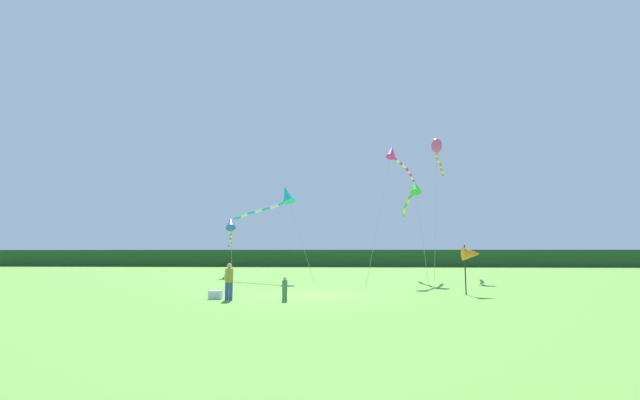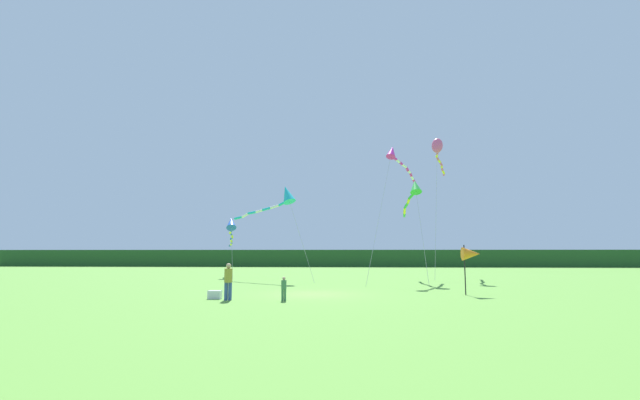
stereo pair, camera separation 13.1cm
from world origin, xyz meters
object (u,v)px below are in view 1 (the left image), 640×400
kite_green (413,191)px  kite_cyan (283,197)px  person_adult (229,280)px  person_child (285,287)px  cooler_box (215,295)px  banner_flag_pole (471,254)px  kite_magenta (396,158)px  kite_rainbow (437,150)px  kite_blue (231,227)px

kite_green → kite_cyan: 10.12m
person_adult → person_child: size_ratio=1.56×
cooler_box → banner_flag_pole: size_ratio=0.23×
banner_flag_pole → kite_cyan: bearing=136.7°
kite_cyan → kite_green: bearing=-5.5°
kite_magenta → kite_rainbow: 7.24m
kite_green → kite_cyan: size_ratio=1.10×
kite_blue → kite_magenta: 16.67m
kite_green → cooler_box: bearing=-132.2°
person_adult → kite_green: size_ratio=0.20×
kite_magenta → kite_cyan: size_ratio=1.38×
person_adult → cooler_box: (-0.77, 0.54, -0.74)m
kite_blue → kite_green: bearing=-23.9°
kite_blue → kite_green: (15.78, -6.99, 2.22)m
person_adult → kite_green: (10.49, 12.94, 5.85)m
person_adult → banner_flag_pole: size_ratio=0.65×
kite_blue → kite_cyan: (5.72, -6.02, 1.99)m
person_adult → kite_magenta: size_ratio=0.16×
person_child → kite_blue: size_ratio=0.10×
cooler_box → kite_rainbow: size_ratio=0.05×
kite_magenta → kite_rainbow: size_ratio=0.84×
person_adult → kite_rainbow: (13.71, 19.08, 10.42)m
person_adult → kite_rainbow: kite_rainbow is taller
kite_green → kite_rainbow: size_ratio=0.68×
banner_flag_pole → kite_blue: bearing=135.6°
cooler_box → banner_flag_pole: (12.62, 2.60, 1.89)m
kite_rainbow → banner_flag_pole: bearing=-96.6°
kite_green → kite_cyan: kite_green is taller
kite_blue → person_child: bearing=-68.5°
person_child → cooler_box: (-3.36, 0.64, -0.41)m
person_child → kite_blue: bearing=111.5°
kite_magenta → kite_rainbow: kite_rainbow is taller
banner_flag_pole → person_child: bearing=-160.7°
kite_magenta → kite_green: (1.17, -0.68, -2.74)m
kite_blue → kite_rainbow: size_ratio=0.85×
banner_flag_pole → kite_blue: size_ratio=0.24×
cooler_box → kite_green: size_ratio=0.07×
kite_blue → cooler_box: bearing=-76.9°
cooler_box → banner_flag_pole: bearing=11.6°
kite_green → kite_rainbow: (3.22, 6.14, 4.57)m
kite_cyan → kite_rainbow: kite_rainbow is taller
person_child → cooler_box: bearing=169.2°
banner_flag_pole → kite_rainbow: kite_rainbow is taller
cooler_box → person_child: bearing=-10.8°
banner_flag_pole → kite_blue: 24.13m
banner_flag_pole → kite_cyan: 16.33m
cooler_box → kite_blue: 20.39m
person_child → kite_rainbow: 24.64m
person_child → banner_flag_pole: 9.92m
cooler_box → kite_blue: size_ratio=0.06×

